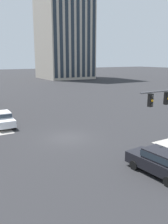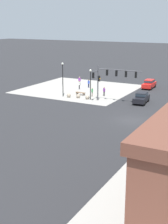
# 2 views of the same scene
# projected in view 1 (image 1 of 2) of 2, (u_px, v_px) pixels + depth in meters

# --- Properties ---
(ground_plane) EXTENTS (320.00, 320.00, 0.00)m
(ground_plane) POSITION_uv_depth(u_px,v_px,m) (67.00, 138.00, 22.54)
(ground_plane) COLOR #262628
(car_main_southbound_near) EXTENTS (1.90, 4.41, 1.68)m
(car_main_southbound_near) POSITION_uv_depth(u_px,v_px,m) (3.00, 119.00, 26.07)
(car_main_southbound_near) COLOR silver
(car_main_southbound_near) RESTS_ON ground
(car_main_southbound_far) EXTENTS (2.18, 4.54, 1.68)m
(car_main_southbound_far) POSITION_uv_depth(u_px,v_px,m) (160.00, 161.00, 15.22)
(car_main_southbound_far) COLOR black
(car_main_southbound_far) RESTS_ON ground
(residential_tower_skyline_right) EXTENTS (17.70, 19.03, 48.29)m
(residential_tower_skyline_right) POSITION_uv_depth(u_px,v_px,m) (63.00, 13.00, 87.47)
(residential_tower_skyline_right) COLOR #B2A899
(residential_tower_skyline_right) RESTS_ON ground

